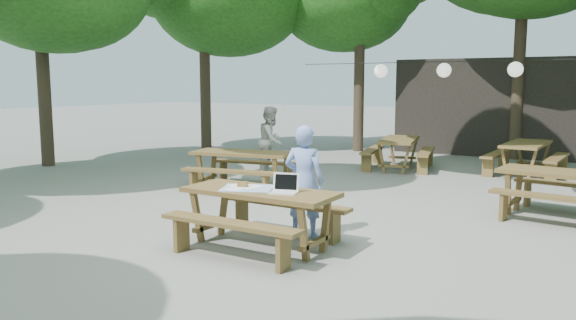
# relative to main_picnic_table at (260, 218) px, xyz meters

# --- Properties ---
(ground) EXTENTS (80.00, 80.00, 0.00)m
(ground) POSITION_rel_main_picnic_table_xyz_m (0.34, 1.69, -0.39)
(ground) COLOR slate
(ground) RESTS_ON ground
(pavilion) EXTENTS (6.00, 3.00, 2.80)m
(pavilion) POSITION_rel_main_picnic_table_xyz_m (0.84, 12.19, 1.01)
(pavilion) COLOR black
(pavilion) RESTS_ON ground
(main_picnic_table) EXTENTS (2.00, 1.58, 0.75)m
(main_picnic_table) POSITION_rel_main_picnic_table_xyz_m (0.00, 0.00, 0.00)
(main_picnic_table) COLOR #4D391B
(main_picnic_table) RESTS_ON ground
(picnic_table_nw) EXTENTS (2.18, 1.93, 0.75)m
(picnic_table_nw) POSITION_rel_main_picnic_table_xyz_m (-2.52, 3.16, 0.00)
(picnic_table_nw) COLOR #4D391B
(picnic_table_nw) RESTS_ON ground
(picnic_table_ne) EXTENTS (2.08, 1.81, 0.75)m
(picnic_table_ne) POSITION_rel_main_picnic_table_xyz_m (3.24, 3.65, 0.00)
(picnic_table_ne) COLOR #4D391B
(picnic_table_ne) RESTS_ON ground
(picnic_table_far_w) EXTENTS (1.95, 2.19, 0.75)m
(picnic_table_far_w) POSITION_rel_main_picnic_table_xyz_m (-0.79, 7.28, 0.00)
(picnic_table_far_w) COLOR #4D391B
(picnic_table_far_w) RESTS_ON ground
(picnic_table_far_e) EXTENTS (1.67, 2.03, 0.75)m
(picnic_table_far_e) POSITION_rel_main_picnic_table_xyz_m (2.04, 7.87, 0.00)
(picnic_table_far_e) COLOR #4D391B
(picnic_table_far_e) RESTS_ON ground
(woman) EXTENTS (0.61, 0.46, 1.54)m
(woman) POSITION_rel_main_picnic_table_xyz_m (0.23, 0.75, 0.38)
(woman) COLOR #7E99E6
(woman) RESTS_ON ground
(second_person) EXTENTS (0.73, 0.86, 1.57)m
(second_person) POSITION_rel_main_picnic_table_xyz_m (-3.02, 4.98, 0.40)
(second_person) COLOR silver
(second_person) RESTS_ON ground
(laptop) EXTENTS (0.39, 0.34, 0.24)m
(laptop) POSITION_rel_main_picnic_table_xyz_m (0.37, -0.00, 0.42)
(laptop) COLOR white
(laptop) RESTS_ON main_picnic_table
(tabletop_clutter) EXTENTS (0.82, 0.76, 0.08)m
(tabletop_clutter) POSITION_rel_main_picnic_table_xyz_m (-0.21, 0.00, 0.37)
(tabletop_clutter) COLOR #3775BC
(tabletop_clutter) RESTS_ON main_picnic_table
(paper_lanterns) EXTENTS (9.00, 0.34, 0.38)m
(paper_lanterns) POSITION_rel_main_picnic_table_xyz_m (0.16, 7.69, 2.02)
(paper_lanterns) COLOR black
(paper_lanterns) RESTS_ON ground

